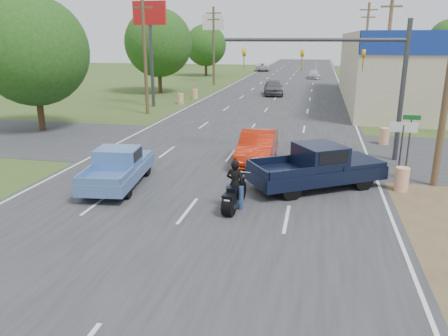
% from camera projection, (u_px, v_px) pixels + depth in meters
% --- Properties ---
extents(main_road, '(15.00, 180.00, 0.02)m').
position_uv_depth(main_road, '(275.00, 98.00, 45.95)').
color(main_road, '#2D2D30').
rests_on(main_road, ground).
extents(cross_road, '(120.00, 10.00, 0.02)m').
position_uv_depth(cross_road, '(237.00, 147.00, 25.34)').
color(cross_road, '#2D2D30').
rests_on(cross_road, ground).
extents(utility_pole_2, '(2.00, 0.28, 10.00)m').
position_uv_depth(utility_pole_2, '(387.00, 48.00, 34.09)').
color(utility_pole_2, '#4C3823').
rests_on(utility_pole_2, ground).
extents(utility_pole_3, '(2.00, 0.28, 10.00)m').
position_uv_depth(utility_pole_3, '(366.00, 45.00, 50.96)').
color(utility_pole_3, '#4C3823').
rests_on(utility_pole_3, ground).
extents(utility_pole_5, '(2.00, 0.28, 10.00)m').
position_uv_depth(utility_pole_5, '(144.00, 48.00, 35.11)').
color(utility_pole_5, '#4C3823').
rests_on(utility_pole_5, ground).
extents(utility_pole_6, '(2.00, 0.28, 10.00)m').
position_uv_depth(utility_pole_6, '(214.00, 44.00, 57.60)').
color(utility_pole_6, '#4C3823').
rests_on(utility_pole_6, ground).
extents(tree_0, '(7.14, 7.14, 8.84)m').
position_uv_depth(tree_0, '(33.00, 51.00, 28.54)').
color(tree_0, '#422D19').
rests_on(tree_0, ground).
extents(tree_1, '(7.56, 7.56, 9.36)m').
position_uv_depth(tree_1, '(158.00, 43.00, 48.96)').
color(tree_1, '#422D19').
rests_on(tree_1, ground).
extents(tree_2, '(6.72, 6.72, 8.32)m').
position_uv_depth(tree_2, '(206.00, 45.00, 71.77)').
color(tree_2, '#422D19').
rests_on(tree_2, ground).
extents(tree_4, '(9.24, 9.24, 11.44)m').
position_uv_depth(tree_4, '(21.00, 34.00, 87.89)').
color(tree_4, '#422D19').
rests_on(tree_4, ground).
extents(tree_6, '(8.82, 8.82, 10.92)m').
position_uv_depth(tree_6, '(171.00, 36.00, 101.68)').
color(tree_6, '#422D19').
rests_on(tree_6, ground).
extents(barrel_0, '(0.56, 0.56, 1.00)m').
position_uv_depth(barrel_0, '(402.00, 179.00, 17.97)').
color(barrel_0, orange).
rests_on(barrel_0, ground).
extents(barrel_1, '(0.56, 0.56, 1.00)m').
position_uv_depth(barrel_1, '(384.00, 136.00, 25.85)').
color(barrel_1, orange).
rests_on(barrel_1, ground).
extents(barrel_2, '(0.56, 0.56, 1.00)m').
position_uv_depth(barrel_2, '(181.00, 99.00, 41.91)').
color(barrel_2, orange).
rests_on(barrel_2, ground).
extents(barrel_3, '(0.56, 0.56, 1.00)m').
position_uv_depth(barrel_3, '(195.00, 94.00, 45.59)').
color(barrel_3, orange).
rests_on(barrel_3, ground).
extents(pole_sign_left_near, '(3.00, 0.35, 9.20)m').
position_uv_depth(pole_sign_left_near, '(150.00, 25.00, 38.53)').
color(pole_sign_left_near, '#3F3F44').
rests_on(pole_sign_left_near, ground).
extents(pole_sign_left_far, '(3.00, 0.35, 9.20)m').
position_uv_depth(pole_sign_left_far, '(213.00, 30.00, 61.02)').
color(pole_sign_left_far, '#3F3F44').
rests_on(pole_sign_left_far, ground).
extents(lane_sign, '(1.20, 0.08, 2.52)m').
position_uv_depth(lane_sign, '(402.00, 136.00, 19.40)').
color(lane_sign, '#3F3F44').
rests_on(lane_sign, ground).
extents(street_name_sign, '(0.80, 0.08, 2.61)m').
position_uv_depth(street_name_sign, '(410.00, 136.00, 20.77)').
color(street_name_sign, '#3F3F44').
rests_on(street_name_sign, ground).
extents(signal_mast, '(9.12, 0.40, 7.00)m').
position_uv_depth(signal_mast, '(349.00, 65.00, 21.86)').
color(signal_mast, '#3F3F44').
rests_on(signal_mast, ground).
extents(red_convertible, '(1.73, 4.85, 1.59)m').
position_uv_depth(red_convertible, '(258.00, 147.00, 22.06)').
color(red_convertible, '#A31B07').
rests_on(red_convertible, ground).
extents(motorcycle, '(0.76, 2.42, 1.23)m').
position_uv_depth(motorcycle, '(234.00, 196.00, 15.98)').
color(motorcycle, black).
rests_on(motorcycle, ground).
extents(rider, '(0.69, 0.50, 1.77)m').
position_uv_depth(rider, '(235.00, 186.00, 15.94)').
color(rider, black).
rests_on(rider, ground).
extents(blue_pickup, '(2.50, 5.14, 1.64)m').
position_uv_depth(blue_pickup, '(119.00, 166.00, 18.60)').
color(blue_pickup, black).
rests_on(blue_pickup, ground).
extents(navy_pickup, '(5.89, 4.83, 1.86)m').
position_uv_depth(navy_pickup, '(320.00, 166.00, 18.26)').
color(navy_pickup, black).
rests_on(navy_pickup, ground).
extents(distant_car_grey, '(2.72, 5.20, 1.69)m').
position_uv_depth(distant_car_grey, '(273.00, 87.00, 48.30)').
color(distant_car_grey, '#525156').
rests_on(distant_car_grey, ground).
extents(distant_car_silver, '(2.00, 4.41, 1.25)m').
position_uv_depth(distant_car_silver, '(314.00, 74.00, 68.36)').
color(distant_car_silver, silver).
rests_on(distant_car_silver, ground).
extents(distant_car_white, '(3.26, 5.74, 1.51)m').
position_uv_depth(distant_car_white, '(262.00, 67.00, 84.28)').
color(distant_car_white, silver).
rests_on(distant_car_white, ground).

